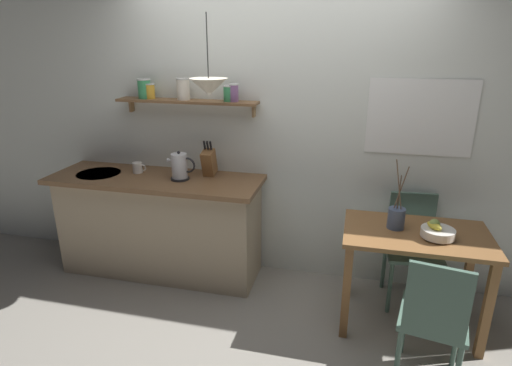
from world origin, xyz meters
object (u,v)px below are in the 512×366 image
Objects in this scene: dining_chair_near at (434,317)px; pendant_lamp at (209,87)px; fruit_bowl at (437,231)px; electric_kettle at (180,167)px; dining_chair_far at (412,242)px; twig_vase at (396,217)px; coffee_mug_by_sink at (138,168)px; dining_table at (415,249)px; knife_block at (209,162)px.

pendant_lamp reaches higher than dining_chair_near.
fruit_bowl is 2.02m from electric_kettle.
twig_vase reaches higher than dining_chair_far.
dining_table is at bearing -8.06° from coffee_mug_by_sink.
knife_block is at bearing 149.62° from dining_chair_near.
electric_kettle is (-1.73, 0.20, 0.19)m from twig_vase.
pendant_lamp reaches higher than electric_kettle.
pendant_lamp is (0.12, -0.26, 0.66)m from knife_block.
twig_vase is at bearing 165.13° from dining_table.
dining_chair_far is 1.52× the size of pendant_lamp.
pendant_lamp is at bearing 154.96° from dining_chair_near.
coffee_mug_by_sink is (-2.31, 0.33, 0.34)m from dining_table.
dining_chair_far is (-0.02, 0.99, -0.01)m from dining_chair_near.
knife_block reaches higher than electric_kettle.
fruit_bowl is at bearing -14.21° from knife_block.
coffee_mug_by_sink is (-0.64, -0.06, -0.08)m from knife_block.
dining_table is 1.73× the size of pendant_lamp.
dining_chair_near is at bearing -85.02° from dining_table.
twig_vase is (-0.18, -0.33, 0.34)m from dining_chair_far.
twig_vase reaches higher than fruit_bowl.
twig_vase is (-0.26, 0.10, 0.03)m from fruit_bowl.
dining_chair_far is 0.53m from fruit_bowl.
dining_chair_far is 2.00m from pendant_lamp.
dining_chair_far is (0.03, 0.36, -0.12)m from dining_table.
twig_vase is (-0.14, 0.04, 0.21)m from dining_table.
twig_vase is at bearing -3.65° from pendant_lamp.
dining_chair_far is 1.98m from electric_kettle.
dining_chair_far is 0.50m from twig_vase.
dining_table is 4.48× the size of fruit_bowl.
coffee_mug_by_sink reaches higher than dining_chair_far.
dining_chair_near is (0.05, -0.62, -0.12)m from dining_table.
dining_table is 0.63m from dining_chair_near.
twig_vase is (-0.20, 0.66, 0.33)m from dining_chair_near.
coffee_mug_by_sink is at bearing 158.12° from dining_chair_near.
dining_chair_near is 0.64m from fruit_bowl.
dining_table is 4.05× the size of electric_kettle.
pendant_lamp is at bearing -171.48° from dining_chair_far.
electric_kettle reaches higher than dining_chair_far.
dining_table is 8.05× the size of coffee_mug_by_sink.
dining_chair_near is at bearing -24.14° from electric_kettle.
pendant_lamp is (-1.55, 0.13, 1.08)m from dining_table.
coffee_mug_by_sink is 0.22× the size of pendant_lamp.
dining_chair_near is 1.03× the size of dining_chair_far.
knife_block reaches higher than fruit_bowl.
knife_block reaches higher than coffee_mug_by_sink.
knife_block is 2.54× the size of coffee_mug_by_sink.
dining_chair_far is at bearing 0.93° from coffee_mug_by_sink.
dining_chair_near is at bearing -96.40° from fruit_bowl.
knife_block is at bearing 166.91° from dining_table.
dining_table is 0.23m from fruit_bowl.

